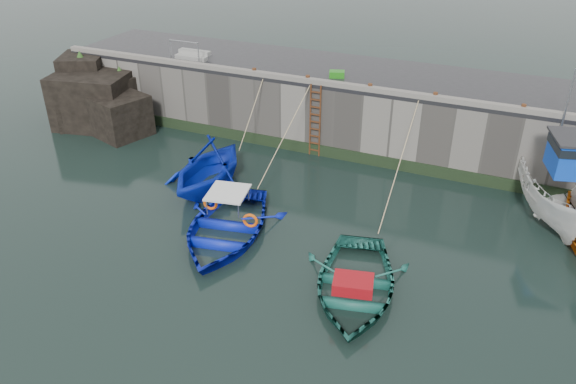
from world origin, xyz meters
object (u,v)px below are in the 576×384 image
at_px(boat_near_navy, 354,291).
at_px(bollard_c, 370,87).
at_px(bollard_e, 523,108).
at_px(boat_far_white, 558,190).
at_px(bollard_b, 308,79).
at_px(fish_crate, 337,74).
at_px(boat_near_blue, 225,234).
at_px(bollard_a, 254,71).
at_px(ladder, 315,121).
at_px(bollard_d, 435,96).
at_px(boat_near_white, 210,187).

distance_m(boat_near_navy, bollard_c, 9.40).
bearing_deg(bollard_c, bollard_e, 0.00).
bearing_deg(boat_far_white, bollard_b, 156.70).
bearing_deg(bollard_b, fish_crate, 50.10).
distance_m(fish_crate, bollard_e, 7.67).
bearing_deg(boat_near_blue, bollard_b, 78.86).
distance_m(boat_near_blue, bollard_e, 11.75).
relative_size(bollard_a, bollard_b, 1.00).
height_order(boat_near_navy, bollard_b, bollard_b).
height_order(ladder, boat_near_navy, ladder).
xyz_separation_m(ladder, bollard_d, (4.80, 0.34, 1.71)).
bearing_deg(bollard_e, boat_near_white, -156.26).
distance_m(boat_near_white, boat_far_white, 12.86).
bearing_deg(ladder, bollard_e, 2.40).
bearing_deg(boat_near_white, bollard_a, 92.39).
height_order(ladder, boat_near_blue, ladder).
relative_size(boat_near_blue, boat_near_navy, 1.08).
xyz_separation_m(bollard_a, bollard_e, (11.00, 0.00, 0.00)).
relative_size(boat_far_white, bollard_b, 23.14).
relative_size(boat_near_white, fish_crate, 7.01).
relative_size(boat_near_blue, bollard_b, 18.81).
bearing_deg(fish_crate, bollard_b, -147.92).
xyz_separation_m(boat_far_white, bollard_b, (-10.20, 1.48, 2.30)).
bearing_deg(boat_near_blue, boat_far_white, 19.00).
bearing_deg(bollard_a, boat_near_blue, -71.37).
distance_m(ladder, boat_near_blue, 7.26).
bearing_deg(bollard_d, bollard_c, 180.00).
height_order(boat_near_blue, bollard_e, bollard_e).
bearing_deg(fish_crate, bollard_c, -49.38).
distance_m(fish_crate, bollard_d, 4.52).
xyz_separation_m(ladder, bollard_c, (2.20, 0.34, 1.71)).
relative_size(bollard_b, bollard_d, 1.00).
height_order(boat_near_blue, bollard_d, bollard_d).
height_order(boat_near_blue, bollard_b, bollard_b).
height_order(ladder, bollard_d, bollard_d).
height_order(bollard_b, bollard_c, same).
height_order(bollard_c, bollard_e, same).
relative_size(boat_near_navy, bollard_c, 17.39).
relative_size(ladder, boat_far_white, 0.49).
height_order(boat_near_white, boat_near_navy, boat_near_white).
xyz_separation_m(fish_crate, bollard_d, (4.39, -1.09, 0.01)).
distance_m(bollard_c, bollard_d, 2.60).
bearing_deg(fish_crate, bollard_e, -26.19).
bearing_deg(boat_near_navy, boat_near_white, 139.16).
distance_m(boat_near_blue, bollard_d, 9.68).
bearing_deg(boat_near_navy, boat_near_blue, 154.45).
xyz_separation_m(fish_crate, bollard_a, (-3.41, -1.09, 0.01)).
distance_m(bollard_a, bollard_e, 11.00).
height_order(bollard_a, bollard_b, same).
bearing_deg(boat_near_blue, ladder, 74.81).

